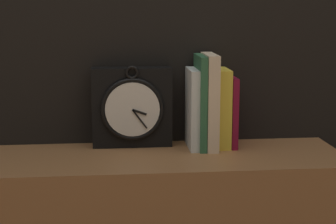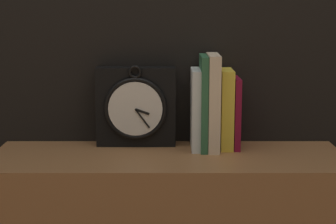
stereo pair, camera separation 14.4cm
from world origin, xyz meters
The scene contains 6 objects.
clock centered at (-0.09, 0.11, 0.96)m, with size 0.22×0.07×0.23m.
book_slot0_white centered at (0.07, 0.08, 0.96)m, with size 0.02×0.13×0.22m.
book_slot1_green centered at (0.10, 0.08, 0.97)m, with size 0.02×0.14×0.25m.
book_slot2_cream centered at (0.12, 0.07, 0.98)m, with size 0.03×0.14×0.26m.
book_slot3_yellow centered at (0.16, 0.09, 0.95)m, with size 0.03×0.11×0.22m.
book_slot4_maroon centered at (0.19, 0.09, 0.94)m, with size 0.02×0.11×0.19m.
Camera 1 is at (-0.14, -1.41, 1.24)m, focal length 60.00 mm.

